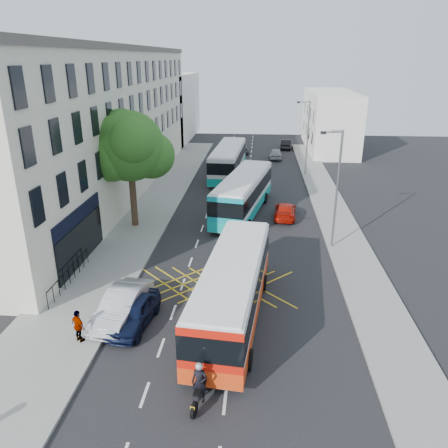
% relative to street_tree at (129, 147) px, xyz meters
% --- Properties ---
extents(ground, '(120.00, 120.00, 0.00)m').
position_rel_street_tree_xyz_m(ground, '(8.51, -14.97, -6.29)').
color(ground, black).
rests_on(ground, ground).
extents(pavement_left, '(5.00, 70.00, 0.15)m').
position_rel_street_tree_xyz_m(pavement_left, '(0.01, 0.03, -6.22)').
color(pavement_left, gray).
rests_on(pavement_left, ground).
extents(pavement_right, '(3.00, 70.00, 0.15)m').
position_rel_street_tree_xyz_m(pavement_right, '(16.01, 0.03, -6.22)').
color(pavement_right, gray).
rests_on(pavement_right, ground).
extents(terrace_main, '(8.30, 45.00, 13.50)m').
position_rel_street_tree_xyz_m(terrace_main, '(-5.49, 9.52, 0.46)').
color(terrace_main, beige).
rests_on(terrace_main, ground).
extents(terrace_far, '(8.00, 20.00, 10.00)m').
position_rel_street_tree_xyz_m(terrace_far, '(-5.49, 40.03, -1.29)').
color(terrace_far, silver).
rests_on(terrace_far, ground).
extents(building_right, '(6.00, 18.00, 8.00)m').
position_rel_street_tree_xyz_m(building_right, '(19.51, 33.03, -2.29)').
color(building_right, silver).
rests_on(building_right, ground).
extents(street_tree, '(6.30, 5.70, 8.80)m').
position_rel_street_tree_xyz_m(street_tree, '(0.00, 0.00, 0.00)').
color(street_tree, '#382619').
rests_on(street_tree, pavement_left).
extents(lamp_near, '(1.45, 0.15, 8.00)m').
position_rel_street_tree_xyz_m(lamp_near, '(14.71, -2.97, -1.68)').
color(lamp_near, slate).
rests_on(lamp_near, pavement_right).
extents(lamp_far, '(1.45, 0.15, 8.00)m').
position_rel_street_tree_xyz_m(lamp_far, '(14.71, 17.03, -1.68)').
color(lamp_far, slate).
rests_on(lamp_far, pavement_right).
extents(railings, '(0.08, 5.60, 1.14)m').
position_rel_street_tree_xyz_m(railings, '(-1.19, -9.67, -5.57)').
color(railings, black).
rests_on(railings, pavement_left).
extents(bus_near, '(3.73, 11.58, 3.20)m').
position_rel_street_tree_xyz_m(bus_near, '(8.45, -12.19, -4.61)').
color(bus_near, silver).
rests_on(bus_near, ground).
extents(bus_mid, '(4.89, 12.07, 3.31)m').
position_rel_street_tree_xyz_m(bus_mid, '(8.34, 3.87, -4.55)').
color(bus_mid, silver).
rests_on(bus_mid, ground).
extents(bus_far, '(3.47, 12.06, 3.35)m').
position_rel_street_tree_xyz_m(bus_far, '(6.19, 16.16, -4.53)').
color(bus_far, silver).
rests_on(bus_far, ground).
extents(motorbike, '(0.75, 2.11, 1.89)m').
position_rel_street_tree_xyz_m(motorbike, '(7.56, -18.21, -5.41)').
color(motorbike, black).
rests_on(motorbike, ground).
extents(parked_car_blue, '(2.20, 4.35, 1.42)m').
position_rel_street_tree_xyz_m(parked_car_blue, '(3.61, -13.25, -5.58)').
color(parked_car_blue, black).
rests_on(parked_car_blue, ground).
extents(parked_car_silver, '(2.25, 4.91, 1.56)m').
position_rel_street_tree_xyz_m(parked_car_silver, '(2.91, -12.75, -5.51)').
color(parked_car_silver, '#ADAFB5').
rests_on(parked_car_silver, ground).
extents(red_hatchback, '(2.03, 4.34, 1.23)m').
position_rel_street_tree_xyz_m(red_hatchback, '(11.86, 3.05, -5.68)').
color(red_hatchback, red).
rests_on(red_hatchback, ground).
extents(distant_car_grey, '(2.85, 5.11, 1.35)m').
position_rel_street_tree_xyz_m(distant_car_grey, '(6.87, 29.09, -5.62)').
color(distant_car_grey, '#45494D').
rests_on(distant_car_grey, ground).
extents(distant_car_silver, '(1.64, 4.02, 1.37)m').
position_rel_street_tree_xyz_m(distant_car_silver, '(11.74, 25.57, -5.61)').
color(distant_car_silver, '#9C9DA3').
rests_on(distant_car_silver, ground).
extents(distant_car_dark, '(1.97, 4.30, 1.37)m').
position_rel_street_tree_xyz_m(distant_car_dark, '(13.55, 32.46, -5.61)').
color(distant_car_dark, black).
rests_on(distant_car_dark, ground).
extents(pedestrian_far, '(1.00, 0.85, 1.61)m').
position_rel_street_tree_xyz_m(pedestrian_far, '(1.51, -14.95, -5.34)').
color(pedestrian_far, gray).
rests_on(pedestrian_far, pavement_left).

